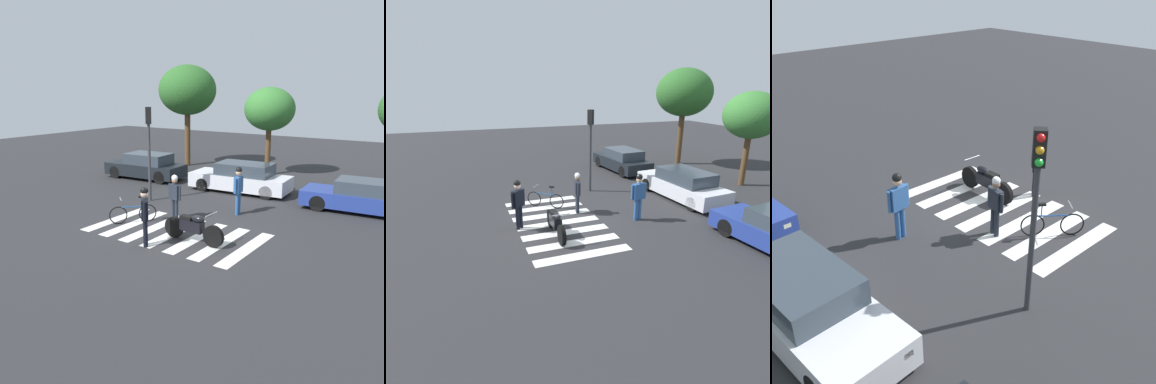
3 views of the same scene
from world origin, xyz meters
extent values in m
plane|color=#2B2B2D|center=(0.00, 0.00, 0.00)|extent=(60.00, 60.00, 0.00)
cylinder|color=black|center=(1.77, -0.43, 0.35)|extent=(0.70, 0.17, 0.70)
cylinder|color=black|center=(0.23, -0.37, 0.35)|extent=(0.70, 0.17, 0.70)
cube|color=black|center=(0.95, -0.40, 0.53)|extent=(0.81, 0.31, 0.36)
ellipsoid|color=black|center=(1.18, -0.41, 0.80)|extent=(0.49, 0.26, 0.24)
cube|color=black|center=(0.75, -0.39, 0.77)|extent=(0.45, 0.26, 0.12)
cylinder|color=#A5A5AD|center=(1.69, -0.43, 1.05)|extent=(0.06, 0.62, 0.04)
torus|color=black|center=(-2.23, -0.42, 0.33)|extent=(0.45, 0.53, 0.66)
torus|color=black|center=(-1.55, 0.40, 0.33)|extent=(0.45, 0.53, 0.66)
cylinder|color=#1E4C8C|center=(-1.89, -0.01, 0.61)|extent=(0.56, 0.67, 0.04)
cylinder|color=#1E4C8C|center=(-1.69, 0.24, 0.78)|extent=(0.05, 0.05, 0.34)
cube|color=black|center=(-1.69, 0.24, 0.96)|extent=(0.20, 0.22, 0.06)
cylinder|color=#99999E|center=(-2.16, -0.34, 0.93)|extent=(0.37, 0.31, 0.03)
cylinder|color=black|center=(0.03, -1.58, 0.44)|extent=(0.14, 0.14, 0.88)
cylinder|color=black|center=(-0.09, -1.44, 0.44)|extent=(0.14, 0.14, 0.88)
cube|color=black|center=(-0.03, -1.51, 1.19)|extent=(0.48, 0.53, 0.62)
sphere|color=beige|center=(-0.03, -1.51, 1.66)|extent=(0.24, 0.24, 0.24)
cylinder|color=black|center=(0.16, -1.75, 1.19)|extent=(0.09, 0.09, 0.59)
cylinder|color=black|center=(-0.22, -1.27, 1.19)|extent=(0.09, 0.09, 0.59)
sphere|color=black|center=(-0.03, -1.51, 1.77)|extent=(0.25, 0.25, 0.25)
cylinder|color=#1E232D|center=(-0.73, 1.07, 0.40)|extent=(0.14, 0.14, 0.80)
cylinder|color=#1E232D|center=(-0.91, 1.11, 0.40)|extent=(0.14, 0.14, 0.80)
cube|color=#1E232D|center=(-0.82, 1.09, 1.08)|extent=(0.50, 0.30, 0.56)
sphere|color=#8C664C|center=(-0.82, 1.09, 1.51)|extent=(0.22, 0.22, 0.22)
cylinder|color=#1E232D|center=(-0.54, 1.03, 1.08)|extent=(0.09, 0.09, 0.54)
cylinder|color=#1E232D|center=(-1.09, 1.16, 1.08)|extent=(0.09, 0.09, 0.54)
sphere|color=white|center=(-0.82, 1.09, 1.61)|extent=(0.23, 0.23, 0.23)
cylinder|color=#2D5999|center=(0.78, 2.96, 0.44)|extent=(0.14, 0.14, 0.87)
cylinder|color=#2D5999|center=(0.76, 3.14, 0.44)|extent=(0.14, 0.14, 0.87)
cube|color=#2D5999|center=(0.77, 3.05, 1.18)|extent=(0.26, 0.53, 0.62)
sphere|color=tan|center=(0.77, 3.05, 1.65)|extent=(0.24, 0.24, 0.24)
cylinder|color=#2D5999|center=(0.81, 2.74, 1.18)|extent=(0.09, 0.09, 0.59)
cylinder|color=#2D5999|center=(0.74, 3.35, 1.18)|extent=(0.09, 0.09, 0.59)
sphere|color=black|center=(0.77, 3.05, 1.76)|extent=(0.25, 0.25, 0.25)
cube|color=silver|center=(-2.70, 0.00, 0.00)|extent=(0.45, 3.25, 0.01)
cube|color=silver|center=(-1.80, 0.00, 0.00)|extent=(0.45, 3.25, 0.01)
cube|color=silver|center=(-0.90, 0.00, 0.00)|extent=(0.45, 3.25, 0.01)
cube|color=silver|center=(0.00, 0.00, 0.00)|extent=(0.45, 3.25, 0.01)
cube|color=silver|center=(0.90, 0.00, 0.00)|extent=(0.45, 3.25, 0.01)
cube|color=silver|center=(1.80, 0.00, 0.00)|extent=(0.45, 3.25, 0.01)
cube|color=silver|center=(2.70, 0.00, 0.00)|extent=(0.45, 3.25, 0.01)
cylinder|color=black|center=(-7.93, 5.29, 0.34)|extent=(0.69, 0.27, 0.68)
cylinder|color=black|center=(-8.04, 6.84, 0.34)|extent=(0.69, 0.27, 0.68)
cylinder|color=black|center=(-5.02, 5.49, 0.34)|extent=(0.69, 0.27, 0.68)
cylinder|color=black|center=(-5.13, 7.04, 0.34)|extent=(0.69, 0.27, 0.68)
cube|color=black|center=(-6.53, 6.16, 0.51)|extent=(4.41, 2.07, 0.64)
cube|color=#333D47|center=(-6.32, 6.18, 1.10)|extent=(2.42, 1.72, 0.55)
cube|color=#F2EDCC|center=(-8.59, 5.45, 0.60)|extent=(0.09, 0.21, 0.12)
cube|color=#F2EDCC|center=(-8.67, 6.58, 0.60)|extent=(0.09, 0.21, 0.12)
cylinder|color=black|center=(-2.41, 5.49, 0.31)|extent=(0.64, 0.26, 0.62)
cylinder|color=black|center=(-2.52, 7.01, 0.31)|extent=(0.64, 0.26, 0.62)
cylinder|color=black|center=(0.76, 5.71, 0.31)|extent=(0.64, 0.26, 0.62)
cylinder|color=black|center=(0.65, 7.23, 0.31)|extent=(0.64, 0.26, 0.62)
cube|color=silver|center=(-0.88, 6.36, 0.50)|extent=(4.79, 2.06, 0.66)
cube|color=#333D47|center=(-0.65, 6.38, 1.11)|extent=(2.63, 1.70, 0.55)
cube|color=#F2EDCC|center=(-3.14, 5.65, 0.60)|extent=(0.09, 0.21, 0.12)
cube|color=#F2EDCC|center=(-3.21, 6.76, 0.60)|extent=(0.09, 0.21, 0.12)
cylinder|color=black|center=(3.19, 5.23, 0.32)|extent=(0.65, 0.26, 0.64)
cylinder|color=black|center=(3.09, 6.70, 0.32)|extent=(0.65, 0.26, 0.64)
cube|color=navy|center=(4.72, 6.08, 0.47)|extent=(4.78, 2.01, 0.60)
cube|color=#333D47|center=(4.96, 6.09, 1.03)|extent=(2.62, 1.66, 0.51)
cube|color=#F2EDCC|center=(2.47, 5.38, 0.56)|extent=(0.09, 0.21, 0.12)
cube|color=#F2EDCC|center=(2.39, 6.46, 0.56)|extent=(0.09, 0.21, 0.12)
cylinder|color=#38383D|center=(-3.35, 2.72, 1.66)|extent=(0.12, 0.12, 3.32)
cube|color=black|center=(-3.35, 2.72, 3.67)|extent=(0.34, 0.34, 0.70)
sphere|color=red|center=(-3.43, 2.81, 3.90)|extent=(0.16, 0.16, 0.16)
sphere|color=orange|center=(-3.43, 2.81, 3.67)|extent=(0.16, 0.16, 0.16)
sphere|color=green|center=(-3.43, 2.81, 3.44)|extent=(0.16, 0.16, 0.16)
cylinder|color=brown|center=(-6.88, 10.70, 1.67)|extent=(0.36, 0.36, 3.34)
ellipsoid|color=#2D6628|center=(-6.88, 10.70, 4.67)|extent=(3.55, 3.55, 3.02)
cylinder|color=brown|center=(-1.42, 10.70, 1.32)|extent=(0.30, 0.30, 2.63)
ellipsoid|color=#387A33|center=(-1.42, 10.70, 3.67)|extent=(2.77, 2.77, 2.36)
camera|label=1|loc=(7.91, -10.69, 4.75)|focal=38.64mm
camera|label=2|loc=(11.25, -3.41, 5.12)|focal=30.61mm
camera|label=3|loc=(-7.98, 8.76, 6.59)|focal=42.45mm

